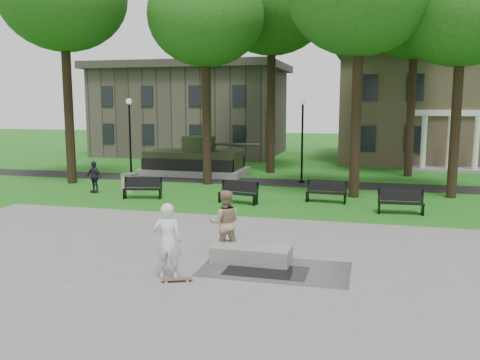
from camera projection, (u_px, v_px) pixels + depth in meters
The scene contains 23 objects.
ground at pixel (239, 237), 17.01m from camera, with size 120.00×120.00×0.00m, color #1D6317.
plaza at pixel (187, 289), 12.22m from camera, with size 22.00×16.00×0.02m, color gray.
footpath at pixel (292, 183), 28.50m from camera, with size 44.00×2.60×0.01m, color black.
building_right at pixel (450, 104), 38.82m from camera, with size 17.00×12.00×8.60m.
building_left at pixel (193, 113), 44.54m from camera, with size 15.00×10.00×7.20m, color #4C443D.
tree_1 at pixel (206, 17), 26.82m from camera, with size 6.20×6.20×11.63m.
tree_3 at pixel (463, 10), 22.86m from camera, with size 6.00×6.00×11.19m.
tree_4 at pixel (272, 6), 31.26m from camera, with size 7.20×7.20×13.50m.
tree_5 at pixel (416, 13), 29.77m from camera, with size 6.40×6.40×12.44m.
lamp_left at pixel (130, 131), 30.81m from camera, with size 0.36×0.36×4.73m.
lamp_mid at pixel (302, 133), 28.25m from camera, with size 0.36×0.36×4.73m.
tank_monument at pixel (195, 161), 31.87m from camera, with size 7.45×3.40×2.40m.
puddle at pixel (266, 271), 13.53m from camera, with size 2.20×1.20×0.00m, color black.
concrete_block at pixel (252, 254), 14.31m from camera, with size 2.20×1.00×0.45m, color gray.
skateboard at pixel (177, 280), 12.73m from camera, with size 0.78×0.20×0.07m, color brown.
skateboarder at pixel (168, 241), 12.78m from camera, with size 0.72×0.47×1.97m, color silver.
friend_watching at pixel (225, 223), 14.84m from camera, with size 0.94×0.73×1.93m, color #988262.
pedestrian_walker at pixel (94, 177), 25.38m from camera, with size 0.93×0.39×1.59m, color #20212B.
park_bench_0 at pixel (143, 187), 23.90m from camera, with size 1.85×0.88×1.00m.
park_bench_1 at pixel (238, 192), 22.71m from camera, with size 1.85×0.86×1.00m.
park_bench_2 at pixel (326, 191), 22.93m from camera, with size 1.83×0.69×1.00m.
park_bench_3 at pixel (401, 201), 20.58m from camera, with size 1.83×0.64×1.00m.
trash_bin at pixel (130, 183), 25.50m from camera, with size 0.76×0.76×0.96m.
Camera 1 is at (4.13, -16.00, 4.46)m, focal length 38.00 mm.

